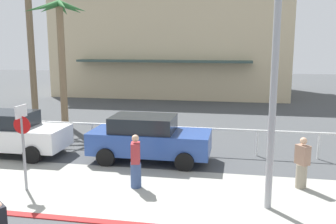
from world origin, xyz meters
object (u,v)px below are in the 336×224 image
object	(u,v)px
streetlight_curb	(277,44)
palm_tree_1	(28,5)
car_white_1	(9,133)
car_blue_2	(149,138)
pedestrian_0	(302,165)
palm_tree_2	(59,32)
stop_sign_bike_lane	(23,135)
pedestrian_1	(136,164)

from	to	relation	value
streetlight_curb	palm_tree_1	world-z (taller)	palm_tree_1
car_white_1	car_blue_2	world-z (taller)	same
palm_tree_1	pedestrian_0	world-z (taller)	palm_tree_1
palm_tree_2	palm_tree_1	bearing A→B (deg)	151.64
streetlight_curb	car_blue_2	xyz separation A→B (m)	(-4.04, 3.61, -3.41)
car_blue_2	pedestrian_0	xyz separation A→B (m)	(5.12, -1.76, -0.15)
stop_sign_bike_lane	streetlight_curb	distance (m)	7.43
palm_tree_1	pedestrian_0	distance (m)	16.67
palm_tree_1	stop_sign_bike_lane	bearing A→B (deg)	-61.26
palm_tree_2	pedestrian_0	xyz separation A→B (m)	(10.97, -6.83, -4.13)
palm_tree_1	palm_tree_2	xyz separation A→B (m)	(2.44, -1.32, -1.51)
pedestrian_0	streetlight_curb	bearing A→B (deg)	-120.39
stop_sign_bike_lane	pedestrian_1	world-z (taller)	stop_sign_bike_lane
streetlight_curb	palm_tree_1	xyz separation A→B (m)	(-12.33, 9.99, 2.08)
palm_tree_2	stop_sign_bike_lane	bearing A→B (deg)	-70.92
palm_tree_2	car_blue_2	size ratio (longest dim) A/B	1.46
stop_sign_bike_lane	car_white_1	xyz separation A→B (m)	(-2.62, 3.22, -0.81)
streetlight_curb	palm_tree_2	world-z (taller)	streetlight_curb
palm_tree_1	palm_tree_2	bearing A→B (deg)	-28.36
streetlight_curb	pedestrian_1	bearing A→B (deg)	165.72
streetlight_curb	palm_tree_1	bearing A→B (deg)	140.99
streetlight_curb	pedestrian_0	size ratio (longest dim) A/B	4.76
streetlight_curb	stop_sign_bike_lane	bearing A→B (deg)	178.43
stop_sign_bike_lane	pedestrian_0	size ratio (longest dim) A/B	1.62
palm_tree_2	car_white_1	xyz separation A→B (m)	(0.31, -5.27, -3.98)
car_blue_2	pedestrian_0	bearing A→B (deg)	-18.98
palm_tree_1	pedestrian_1	size ratio (longest dim) A/B	5.08
palm_tree_1	pedestrian_0	xyz separation A→B (m)	(13.41, -8.15, -5.64)
pedestrian_0	car_blue_2	bearing A→B (deg)	161.02
stop_sign_bike_lane	car_blue_2	xyz separation A→B (m)	(2.92, 3.42, -0.81)
stop_sign_bike_lane	pedestrian_0	distance (m)	8.26
stop_sign_bike_lane	car_blue_2	size ratio (longest dim) A/B	0.58
palm_tree_1	pedestrian_0	bearing A→B (deg)	-31.27
car_blue_2	car_white_1	bearing A→B (deg)	-177.94
pedestrian_0	pedestrian_1	distance (m)	4.96
car_white_1	pedestrian_1	size ratio (longest dim) A/B	2.67
pedestrian_0	pedestrian_1	world-z (taller)	pedestrian_1
stop_sign_bike_lane	car_blue_2	bearing A→B (deg)	49.50
stop_sign_bike_lane	palm_tree_2	distance (m)	9.52
car_white_1	palm_tree_2	bearing A→B (deg)	93.36
stop_sign_bike_lane	palm_tree_1	distance (m)	12.12
palm_tree_1	pedestrian_1	world-z (taller)	palm_tree_1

